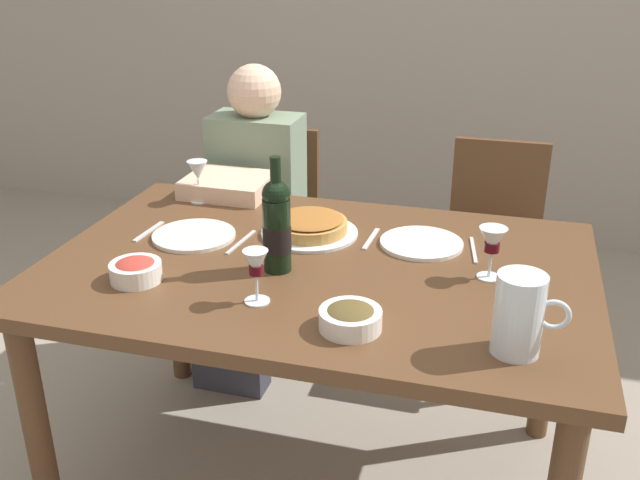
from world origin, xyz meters
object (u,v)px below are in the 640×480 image
object	(u,v)px
salad_bowl	(136,270)
dinner_plate_left_setting	(421,243)
wine_glass_right_diner	(492,242)
diner_left	(248,215)
chair_right	(493,241)
dining_table	(318,292)
baked_tart	(309,226)
wine_glass_centre	(256,266)
water_pitcher	(519,319)
wine_glass_left_diner	(198,172)
wine_bottle	(277,225)
chair_left	(270,222)
olive_bowl	(350,317)
dinner_plate_right_setting	(194,236)

from	to	relation	value
salad_bowl	dinner_plate_left_setting	world-z (taller)	salad_bowl
wine_glass_right_diner	dinner_plate_left_setting	size ratio (longest dim) A/B	0.59
diner_left	chair_right	size ratio (longest dim) A/B	1.33
dining_table	diner_left	distance (m)	0.77
baked_tart	wine_glass_centre	world-z (taller)	wine_glass_centre
water_pitcher	salad_bowl	bearing A→B (deg)	174.62
dining_table	wine_glass_left_diner	xyz separation A→B (m)	(-0.52, 0.36, 0.20)
wine_bottle	baked_tart	distance (m)	0.28
chair_left	diner_left	xyz separation A→B (m)	(-0.00, -0.24, 0.12)
water_pitcher	wine_glass_centre	world-z (taller)	water_pitcher
wine_glass_right_diner	dinner_plate_left_setting	xyz separation A→B (m)	(-0.20, 0.16, -0.10)
water_pitcher	diner_left	distance (m)	1.39
olive_bowl	chair_right	bearing A→B (deg)	77.14
wine_glass_left_diner	diner_left	xyz separation A→B (m)	(0.07, 0.27, -0.25)
water_pitcher	baked_tart	xyz separation A→B (m)	(-0.62, 0.51, -0.05)
salad_bowl	dinner_plate_right_setting	bearing A→B (deg)	85.38
dining_table	wine_glass_right_diner	xyz separation A→B (m)	(0.46, 0.03, 0.19)
water_pitcher	dinner_plate_left_setting	size ratio (longest dim) A/B	0.76
chair_left	dinner_plate_left_setting	bearing A→B (deg)	137.25
dining_table	diner_left	xyz separation A→B (m)	(-0.45, 0.63, -0.05)
diner_left	dinner_plate_right_setting	bearing A→B (deg)	95.32
dinner_plate_right_setting	wine_glass_centre	bearing A→B (deg)	-45.73
wine_bottle	water_pitcher	distance (m)	0.68
wine_glass_left_diner	chair_right	world-z (taller)	wine_glass_left_diner
dinner_plate_left_setting	chair_right	world-z (taller)	chair_right
wine_glass_right_diner	wine_glass_centre	bearing A→B (deg)	-151.95
water_pitcher	wine_glass_left_diner	world-z (taller)	water_pitcher
diner_left	wine_glass_centre	bearing A→B (deg)	113.09
wine_glass_right_diner	dinner_plate_right_setting	xyz separation A→B (m)	(-0.87, 0.04, -0.10)
salad_bowl	wine_glass_centre	bearing A→B (deg)	-4.44
salad_bowl	chair_left	size ratio (longest dim) A/B	0.16
dining_table	baked_tart	xyz separation A→B (m)	(-0.08, 0.19, 0.12)
wine_glass_centre	water_pitcher	bearing A→B (deg)	-5.91
wine_bottle	wine_glass_left_diner	world-z (taller)	wine_bottle
water_pitcher	olive_bowl	world-z (taller)	water_pitcher
chair_right	water_pitcher	bearing A→B (deg)	94.09
water_pitcher	olive_bowl	size ratio (longest dim) A/B	1.26
dining_table	diner_left	world-z (taller)	diner_left
water_pitcher	diner_left	size ratio (longest dim) A/B	0.16
wine_glass_right_diner	diner_left	bearing A→B (deg)	146.87
dining_table	olive_bowl	bearing A→B (deg)	-62.47
salad_bowl	dinner_plate_left_setting	bearing A→B (deg)	31.88
wine_bottle	baked_tart	size ratio (longest dim) A/B	1.08
diner_left	wine_bottle	bearing A→B (deg)	117.73
baked_tart	dinner_plate_left_setting	size ratio (longest dim) A/B	1.21
salad_bowl	chair_right	size ratio (longest dim) A/B	0.16
dining_table	chair_left	distance (m)	0.99
baked_tart	diner_left	world-z (taller)	diner_left
water_pitcher	diner_left	bearing A→B (deg)	136.14
chair_left	diner_left	world-z (taller)	diner_left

